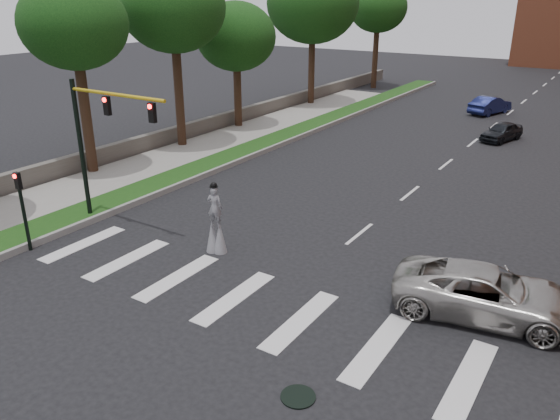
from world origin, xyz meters
name	(u,v)px	position (x,y,z in m)	size (l,w,h in m)	color
ground_plane	(248,323)	(0.00, 0.00, 0.00)	(160.00, 160.00, 0.00)	black
grass_median	(283,137)	(-11.50, 20.00, 0.12)	(2.00, 60.00, 0.25)	#163D11
median_curb	(296,138)	(-10.45, 20.00, 0.14)	(0.20, 60.00, 0.28)	gray
sidewalk_left	(148,165)	(-14.50, 10.00, 0.09)	(4.00, 60.00, 0.18)	gray
stone_wall	(237,116)	(-17.00, 22.00, 0.55)	(0.50, 56.00, 1.10)	#524D46
manhole	(298,397)	(3.00, -2.00, 0.02)	(0.90, 0.90, 0.04)	black
traffic_signal	(97,132)	(-9.78, 3.00, 4.15)	(5.30, 0.23, 6.20)	black
secondary_signal	(22,204)	(-10.30, -0.50, 1.95)	(0.25, 0.21, 3.23)	black
stilt_performer	(216,226)	(-4.00, 3.39, 1.12)	(0.83, 0.60, 2.90)	black
suv_crossing	(487,293)	(5.97, 4.43, 0.79)	(2.63, 5.71, 1.59)	#B0ADA6
car_near	(502,132)	(1.45, 27.61, 0.63)	(1.50, 3.72, 1.27)	black
car_mid	(490,105)	(-1.41, 36.47, 0.73)	(1.54, 4.42, 1.46)	navy
tree_1	(74,25)	(-16.18, 7.43, 7.96)	(5.51, 5.51, 10.37)	black
tree_2	(173,8)	(-15.88, 14.46, 8.66)	(6.42, 6.42, 11.44)	black
tree_3	(236,37)	(-16.09, 20.92, 6.55)	(5.71, 5.71, 9.02)	black
tree_4	(313,4)	(-16.06, 31.81, 8.64)	(7.93, 7.93, 12.03)	black
tree_5	(378,8)	(-15.17, 43.76, 8.06)	(5.91, 5.91, 10.63)	black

